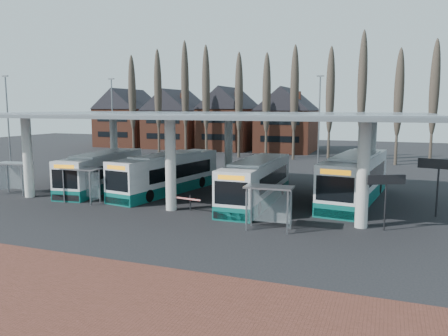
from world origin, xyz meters
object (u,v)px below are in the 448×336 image
at_px(bus_3, 355,179).
at_px(shelter_0, 16,171).
at_px(bus_2, 257,182).
at_px(shelter_1, 83,177).
at_px(bus_1, 168,174).
at_px(bus_0, 103,172).
at_px(shelter_2, 269,198).

relative_size(bus_3, shelter_0, 4.50).
bearing_deg(bus_3, bus_2, -147.22).
bearing_deg(shelter_1, bus_3, 23.16).
distance_m(bus_1, bus_2, 7.82).
bearing_deg(bus_0, shelter_1, -76.74).
bearing_deg(shelter_0, bus_2, 5.93).
bearing_deg(shelter_0, bus_3, 10.04).
bearing_deg(shelter_2, bus_0, 154.33).
xyz_separation_m(bus_0, shelter_0, (-5.03, -4.22, 0.38)).
bearing_deg(bus_0, shelter_0, -147.81).
bearing_deg(shelter_0, bus_1, 18.62).
xyz_separation_m(bus_0, bus_3, (20.02, 2.47, 0.18)).
bearing_deg(bus_2, shelter_2, -68.64).
bearing_deg(bus_3, shelter_0, -158.05).
bearing_deg(bus_1, shelter_0, -146.79).
height_order(bus_0, shelter_2, bus_0).
bearing_deg(shelter_0, shelter_2, -12.47).
distance_m(bus_3, shelter_2, 10.26).
relative_size(bus_0, shelter_2, 4.12).
height_order(bus_3, shelter_0, bus_3).
bearing_deg(bus_0, bus_2, -10.61).
distance_m(bus_0, shelter_2, 17.61).
distance_m(shelter_1, shelter_2, 14.42).
distance_m(bus_3, shelter_0, 25.93).
relative_size(bus_0, bus_1, 0.97).
bearing_deg(bus_2, bus_1, 170.53).
relative_size(shelter_1, shelter_2, 1.00).
relative_size(bus_0, shelter_1, 4.11).
relative_size(bus_0, shelter_0, 4.00).
bearing_deg(bus_2, bus_0, 176.27).
bearing_deg(bus_2, shelter_1, -160.97).
xyz_separation_m(bus_2, bus_3, (6.49, 3.13, 0.14)).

